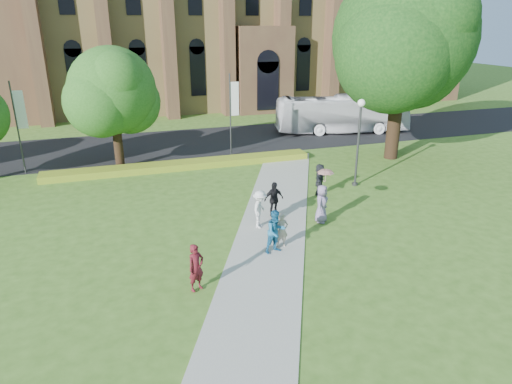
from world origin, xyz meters
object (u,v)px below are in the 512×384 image
object	(u,v)px
large_tree	(403,38)
tour_coach	(342,114)
streetlamp	(359,132)
pedestrian_0	(196,268)

from	to	relation	value
large_tree	tour_coach	bearing A→B (deg)	86.98
large_tree	streetlamp	bearing A→B (deg)	-140.71
streetlamp	large_tree	distance (m)	8.73
tour_coach	pedestrian_0	distance (m)	27.77
streetlamp	tour_coach	bearing A→B (deg)	65.51
large_tree	pedestrian_0	bearing A→B (deg)	-142.42
streetlamp	tour_coach	size ratio (longest dim) A/B	0.44
pedestrian_0	tour_coach	bearing A→B (deg)	23.88
tour_coach	streetlamp	bearing A→B (deg)	167.27
streetlamp	tour_coach	world-z (taller)	streetlamp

